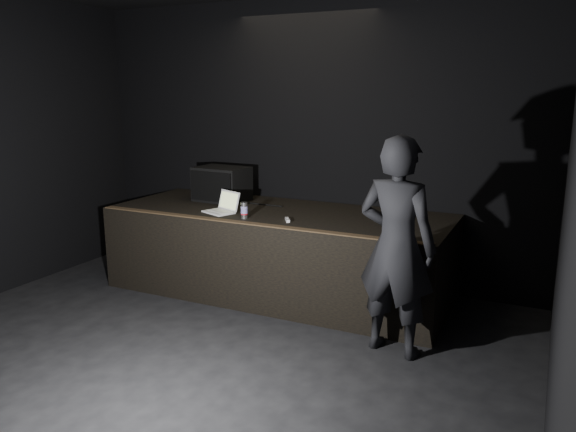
# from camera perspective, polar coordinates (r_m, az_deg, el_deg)

# --- Properties ---
(ground) EXTENTS (7.00, 7.00, 0.00)m
(ground) POSITION_cam_1_polar(r_m,az_deg,el_deg) (4.82, -16.41, -17.58)
(ground) COLOR black
(ground) RESTS_ON ground
(room_walls) EXTENTS (6.10, 7.10, 3.52)m
(room_walls) POSITION_cam_1_polar(r_m,az_deg,el_deg) (4.21, -18.14, 7.05)
(room_walls) COLOR black
(room_walls) RESTS_ON ground
(stage_riser) EXTENTS (4.00, 1.50, 1.00)m
(stage_riser) POSITION_cam_1_polar(r_m,az_deg,el_deg) (6.71, -0.97, -3.66)
(stage_riser) COLOR black
(stage_riser) RESTS_ON ground
(riser_lip) EXTENTS (3.92, 0.10, 0.01)m
(riser_lip) POSITION_cam_1_polar(r_m,az_deg,el_deg) (5.98, -4.04, -0.72)
(riser_lip) COLOR brown
(riser_lip) RESTS_ON stage_riser
(stage_monitor) EXTENTS (0.68, 0.52, 0.43)m
(stage_monitor) POSITION_cam_1_polar(r_m,az_deg,el_deg) (7.21, -6.76, 3.25)
(stage_monitor) COLOR black
(stage_monitor) RESTS_ON stage_riser
(cable) EXTENTS (0.83, 0.04, 0.02)m
(cable) POSITION_cam_1_polar(r_m,az_deg,el_deg) (7.00, -3.56, 1.29)
(cable) COLOR black
(cable) RESTS_ON stage_riser
(laptop) EXTENTS (0.44, 0.42, 0.24)m
(laptop) POSITION_cam_1_polar(r_m,az_deg,el_deg) (6.56, -6.60, 0.93)
(laptop) COLOR silver
(laptop) RESTS_ON stage_riser
(beer_can) EXTENTS (0.08, 0.08, 0.18)m
(beer_can) POSITION_cam_1_polar(r_m,az_deg,el_deg) (6.21, -4.47, 0.57)
(beer_can) COLOR silver
(beer_can) RESTS_ON stage_riser
(plastic_cup) EXTENTS (0.09, 0.09, 0.11)m
(plastic_cup) POSITION_cam_1_polar(r_m,az_deg,el_deg) (6.42, 8.21, 0.57)
(plastic_cup) COLOR white
(plastic_cup) RESTS_ON stage_riser
(wii_remote) EXTENTS (0.12, 0.15, 0.03)m
(wii_remote) POSITION_cam_1_polar(r_m,az_deg,el_deg) (6.08, -0.06, -0.39)
(wii_remote) COLOR silver
(wii_remote) RESTS_ON stage_riser
(person) EXTENTS (0.81, 0.60, 2.02)m
(person) POSITION_cam_1_polar(r_m,az_deg,el_deg) (5.15, 10.97, -3.08)
(person) COLOR black
(person) RESTS_ON ground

